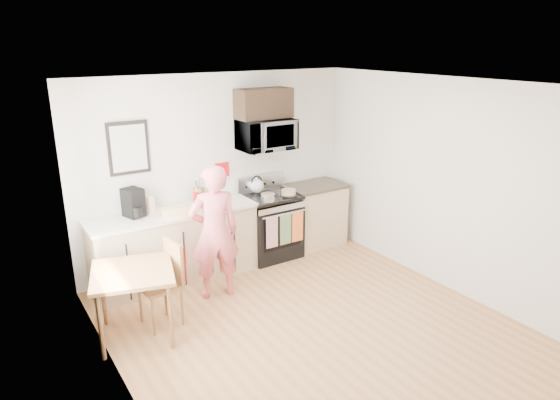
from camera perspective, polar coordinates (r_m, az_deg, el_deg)
floor at (r=5.58m, az=4.34°, el=-14.74°), size 4.60×4.60×0.00m
back_wall at (r=6.88m, az=-7.06°, el=3.42°), size 4.00×0.04×2.60m
front_wall at (r=3.64m, az=27.81°, el=-12.32°), size 4.00×0.04×2.60m
left_wall at (r=4.18m, az=-17.82°, el=-7.13°), size 0.04×4.60×2.60m
right_wall at (r=6.37m, az=19.11°, el=1.36°), size 0.04×4.60×2.60m
ceiling at (r=4.72m, az=5.09°, el=12.89°), size 4.00×4.60×0.04m
window at (r=4.83m, az=-20.29°, el=-0.81°), size 0.06×1.40×1.50m
cabinet_left at (r=6.60m, az=-11.88°, el=-5.31°), size 2.10×0.60×0.90m
countertop_left at (r=6.43m, az=-12.14°, el=-1.45°), size 2.14×0.64×0.04m
cabinet_right at (r=7.60m, az=3.91°, el=-1.78°), size 0.84×0.60×0.90m
countertop_right at (r=7.46m, az=3.99°, el=1.62°), size 0.88×0.64×0.04m
range at (r=7.16m, az=-1.11°, el=-3.12°), size 0.76×0.70×1.16m
microwave at (r=6.89m, az=-1.65°, el=7.48°), size 0.76×0.51×0.42m
upper_cabinet at (r=6.86m, az=-1.88°, el=10.98°), size 0.76×0.35×0.40m
wall_art at (r=6.34m, az=-16.92°, el=5.71°), size 0.50×0.04×0.65m
wall_trivet at (r=6.89m, az=-6.63°, el=3.45°), size 0.20×0.02×0.20m
person at (r=5.97m, az=-7.51°, el=-3.65°), size 0.67×0.50×1.65m
dining_table at (r=5.39m, az=-16.48°, el=-8.61°), size 0.87×0.87×0.76m
chair at (r=5.62m, az=-12.47°, el=-7.85°), size 0.47×0.43×0.94m
knife_block at (r=6.70m, az=-9.27°, el=0.60°), size 0.15×0.16×0.20m
utensil_crock at (r=6.67m, az=-9.41°, el=0.90°), size 0.12×0.12×0.36m
fruit_bowl at (r=6.45m, az=-16.05°, el=-1.15°), size 0.27×0.27×0.10m
milk_carton at (r=6.39m, az=-14.63°, el=-0.51°), size 0.11×0.11×0.22m
coffee_maker at (r=6.31m, az=-16.39°, el=-0.40°), size 0.26×0.32×0.35m
bread_bag at (r=6.20m, az=-11.74°, el=-1.38°), size 0.35×0.20×0.12m
cake at (r=6.97m, az=0.99°, el=0.85°), size 0.25×0.25×0.08m
kettle at (r=7.08m, az=-2.68°, el=1.70°), size 0.20×0.20×0.25m
pot at (r=6.72m, az=-1.35°, el=0.31°), size 0.20×0.31×0.10m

